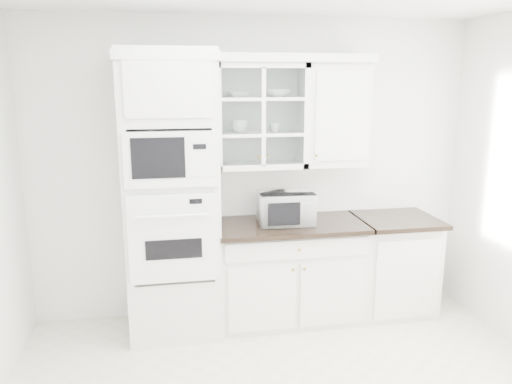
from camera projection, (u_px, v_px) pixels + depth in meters
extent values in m
cube|color=white|center=(254.00, 170.00, 4.57)|extent=(4.00, 0.02, 2.70)
cube|color=silver|center=(172.00, 197.00, 4.17)|extent=(0.76, 0.65, 2.40)
cube|color=white|center=(174.00, 239.00, 3.91)|extent=(0.70, 0.03, 0.72)
cube|color=black|center=(174.00, 249.00, 3.91)|extent=(0.44, 0.01, 0.16)
cube|color=white|center=(171.00, 160.00, 3.77)|extent=(0.70, 0.03, 0.43)
cube|color=black|center=(158.00, 158.00, 3.73)|extent=(0.40, 0.01, 0.31)
cube|color=silver|center=(289.00, 273.00, 4.54)|extent=(1.30, 0.60, 0.88)
cube|color=#302216|center=(291.00, 225.00, 4.40)|extent=(1.32, 0.67, 0.04)
cube|color=silver|center=(392.00, 266.00, 4.71)|extent=(0.70, 0.60, 0.88)
cube|color=#302216|center=(397.00, 220.00, 4.57)|extent=(0.72, 0.67, 0.04)
cube|color=silver|center=(260.00, 116.00, 4.31)|extent=(0.80, 0.33, 0.90)
cube|color=silver|center=(260.00, 133.00, 4.35)|extent=(0.74, 0.29, 0.02)
cube|color=silver|center=(260.00, 98.00, 4.28)|extent=(0.74, 0.29, 0.02)
cube|color=silver|center=(335.00, 115.00, 4.43)|extent=(0.55, 0.33, 0.90)
cube|color=white|center=(248.00, 58.00, 4.16)|extent=(2.14, 0.38, 0.07)
imported|color=white|center=(286.00, 207.00, 4.39)|extent=(0.50, 0.42, 0.28)
imported|color=white|center=(239.00, 94.00, 4.25)|extent=(0.21, 0.21, 0.05)
imported|color=white|center=(278.00, 93.00, 4.30)|extent=(0.22, 0.22, 0.07)
imported|color=white|center=(240.00, 126.00, 4.30)|extent=(0.16, 0.16, 0.11)
imported|color=white|center=(275.00, 127.00, 4.35)|extent=(0.11, 0.11, 0.08)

